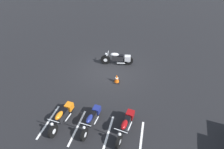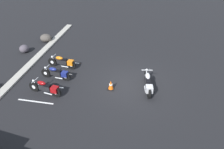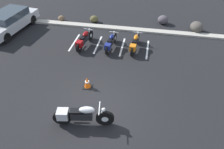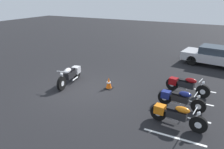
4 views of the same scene
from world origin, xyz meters
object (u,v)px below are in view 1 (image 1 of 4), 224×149
at_px(parked_bike_2, 63,115).
at_px(traffic_cone, 117,79).
at_px(parked_bike_1, 92,119).
at_px(parked_bike_0, 126,124).
at_px(motorcycle_silver_featured, 118,58).

bearing_deg(parked_bike_2, traffic_cone, 159.69).
bearing_deg(traffic_cone, parked_bike_1, 83.33).
height_order(parked_bike_0, parked_bike_2, parked_bike_0).
bearing_deg(motorcycle_silver_featured, traffic_cone, 89.34).
distance_m(parked_bike_0, parked_bike_1, 1.61).
bearing_deg(parked_bike_1, traffic_cone, 179.34).
bearing_deg(motorcycle_silver_featured, parked_bike_0, 95.53).
distance_m(parked_bike_0, traffic_cone, 3.73).
xyz_separation_m(parked_bike_0, parked_bike_1, (1.61, 0.03, -0.02)).
distance_m(parked_bike_1, parked_bike_2, 1.42).
xyz_separation_m(parked_bike_0, traffic_cone, (1.19, -3.53, -0.17)).
xyz_separation_m(parked_bike_0, parked_bike_2, (3.01, 0.18, -0.01)).
xyz_separation_m(motorcycle_silver_featured, traffic_cone, (-0.33, 2.15, -0.22)).
distance_m(motorcycle_silver_featured, parked_bike_0, 5.88).
relative_size(parked_bike_1, traffic_cone, 3.44).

